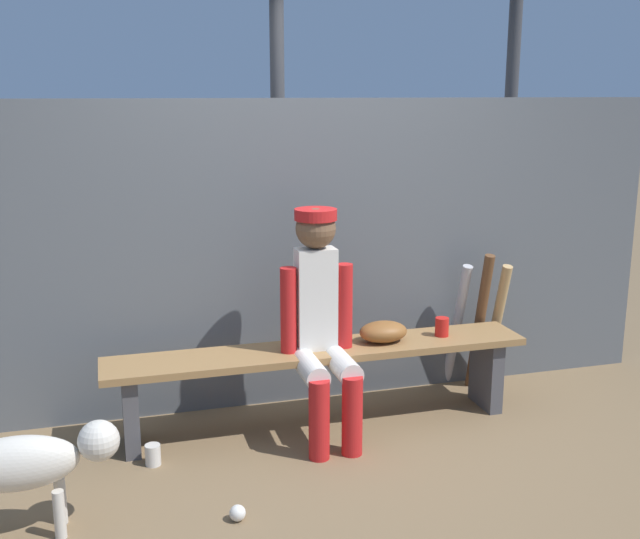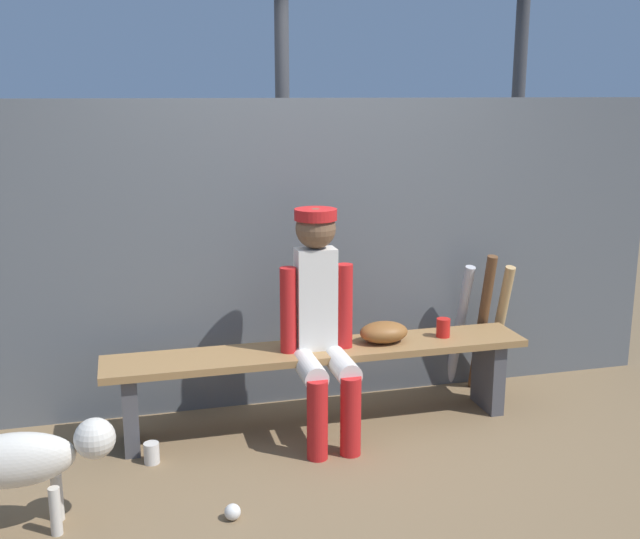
{
  "view_description": "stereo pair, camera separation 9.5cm",
  "coord_description": "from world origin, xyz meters",
  "views": [
    {
      "loc": [
        -1.12,
        -3.89,
        1.87
      ],
      "look_at": [
        0.0,
        0.0,
        0.92
      ],
      "focal_mm": 42.77,
      "sensor_mm": 36.0,
      "label": 1
    },
    {
      "loc": [
        -1.03,
        -3.92,
        1.87
      ],
      "look_at": [
        0.0,
        0.0,
        0.92
      ],
      "focal_mm": 42.77,
      "sensor_mm": 36.0,
      "label": 2
    }
  ],
  "objects": [
    {
      "name": "ground_plane",
      "position": [
        0.0,
        0.0,
        0.0
      ],
      "size": [
        30.0,
        30.0,
        0.0
      ],
      "primitive_type": "plane",
      "color": "brown"
    },
    {
      "name": "chainlink_fence",
      "position": [
        0.0,
        0.42,
        0.92
      ],
      "size": [
        4.68,
        0.03,
        1.83
      ],
      "primitive_type": "cube",
      "color": "#595E63",
      "rests_on": "ground_plane"
    },
    {
      "name": "dugout_bench",
      "position": [
        0.0,
        0.0,
        0.37
      ],
      "size": [
        2.4,
        0.36,
        0.47
      ],
      "color": "olive",
      "rests_on": "ground_plane"
    },
    {
      "name": "player_seated",
      "position": [
        -0.02,
        -0.11,
        0.68
      ],
      "size": [
        0.41,
        0.55,
        1.26
      ],
      "color": "silver",
      "rests_on": "ground_plane"
    },
    {
      "name": "baseball_glove",
      "position": [
        0.38,
        0.0,
        0.53
      ],
      "size": [
        0.28,
        0.2,
        0.12
      ],
      "primitive_type": "ellipsoid",
      "color": "brown",
      "rests_on": "dugout_bench"
    },
    {
      "name": "bat_aluminum_silver",
      "position": [
        1.01,
        0.34,
        0.41
      ],
      "size": [
        0.09,
        0.27,
        0.83
      ],
      "primitive_type": "cylinder",
      "rotation": [
        0.24,
        0.0,
        0.11
      ],
      "color": "#B7B7BC",
      "rests_on": "ground_plane"
    },
    {
      "name": "bat_wood_dark",
      "position": [
        1.12,
        0.25,
        0.45
      ],
      "size": [
        0.08,
        0.23,
        0.91
      ],
      "primitive_type": "cylinder",
      "rotation": [
        0.18,
        0.0,
        0.05
      ],
      "color": "brown",
      "rests_on": "ground_plane"
    },
    {
      "name": "bat_wood_tan",
      "position": [
        1.24,
        0.26,
        0.42
      ],
      "size": [
        0.07,
        0.27,
        0.83
      ],
      "primitive_type": "cylinder",
      "rotation": [
        0.24,
        0.0,
        0.04
      ],
      "color": "tan",
      "rests_on": "ground_plane"
    },
    {
      "name": "baseball",
      "position": [
        -0.63,
        -0.85,
        0.04
      ],
      "size": [
        0.07,
        0.07,
        0.07
      ],
      "primitive_type": "sphere",
      "color": "white",
      "rests_on": "ground_plane"
    },
    {
      "name": "cup_on_ground",
      "position": [
        -0.95,
        -0.21,
        0.06
      ],
      "size": [
        0.08,
        0.08,
        0.11
      ],
      "primitive_type": "cylinder",
      "color": "silver",
      "rests_on": "ground_plane"
    },
    {
      "name": "cup_on_bench",
      "position": [
        0.75,
        0.01,
        0.53
      ],
      "size": [
        0.08,
        0.08,
        0.11
      ],
      "primitive_type": "cylinder",
      "color": "red",
      "rests_on": "dugout_bench"
    },
    {
      "name": "dog",
      "position": [
        -1.49,
        -0.71,
        0.34
      ],
      "size": [
        0.84,
        0.2,
        0.49
      ],
      "color": "beige",
      "rests_on": "ground_plane"
    }
  ]
}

